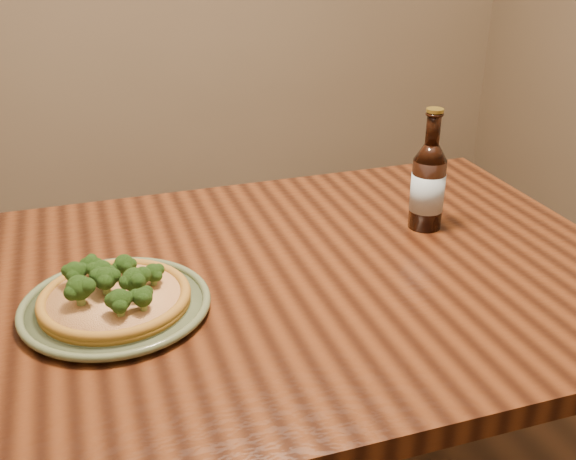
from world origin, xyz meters
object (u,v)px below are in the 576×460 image
object	(u,v)px
plate	(116,305)
beer_bottle	(428,185)
table	(206,330)
pizza	(114,295)

from	to	relation	value
plate	beer_bottle	distance (m)	0.66
plate	table	bearing A→B (deg)	12.56
table	beer_bottle	distance (m)	0.53
table	plate	size ratio (longest dim) A/B	5.09
plate	beer_bottle	world-z (taller)	beer_bottle
plate	beer_bottle	size ratio (longest dim) A/B	1.24
table	pizza	size ratio (longest dim) A/B	6.41
plate	beer_bottle	bearing A→B (deg)	11.48
table	pizza	xyz separation A→B (m)	(-0.15, -0.03, 0.12)
table	plate	bearing A→B (deg)	-167.44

